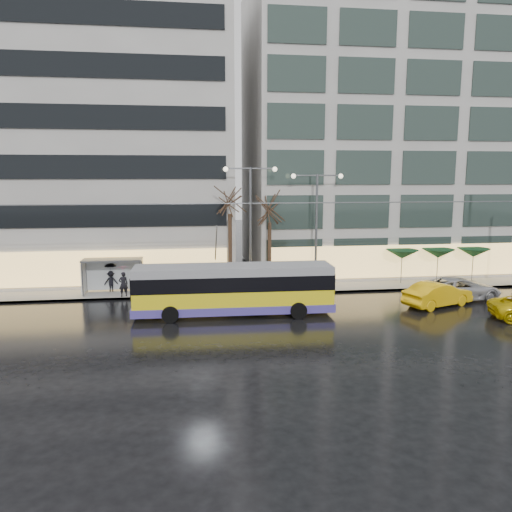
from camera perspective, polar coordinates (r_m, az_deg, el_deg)
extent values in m
plane|color=black|center=(27.18, -2.00, -9.17)|extent=(140.00, 140.00, 0.00)
cube|color=gray|center=(40.82, -1.18, -2.79)|extent=(80.00, 10.00, 0.15)
cube|color=slate|center=(36.03, -0.28, -4.41)|extent=(80.00, 0.10, 0.15)
cube|color=#9D9A96|center=(46.71, -25.01, 11.55)|extent=(34.00, 14.00, 22.00)
cube|color=#9D9A96|center=(49.75, 18.48, 13.48)|extent=(32.00, 14.00, 25.00)
cube|color=yellow|center=(30.90, -2.56, -4.86)|extent=(12.12, 2.75, 1.51)
cube|color=#483C96|center=(31.03, -2.56, -5.77)|extent=(12.16, 2.79, 0.50)
cube|color=black|center=(30.65, -2.58, -2.86)|extent=(12.14, 2.77, 0.91)
cube|color=gray|center=(30.51, -2.59, -1.57)|extent=(12.12, 2.75, 0.50)
cube|color=black|center=(31.68, 8.45, -2.83)|extent=(0.11, 2.31, 1.31)
cube|color=black|center=(30.87, -13.90, -3.32)|extent=(0.11, 2.31, 1.31)
cylinder|color=black|center=(32.72, 4.00, -5.07)|extent=(1.01, 0.37, 1.01)
cylinder|color=black|center=(30.34, 4.88, -6.24)|extent=(1.01, 0.37, 1.01)
cylinder|color=black|center=(32.23, -9.54, -5.41)|extent=(1.01, 0.37, 1.01)
cylinder|color=black|center=(29.81, -9.78, -6.62)|extent=(1.01, 0.37, 1.01)
cylinder|color=#595B60|center=(31.16, -4.58, 1.36)|extent=(0.13, 3.74, 2.65)
cylinder|color=#595B60|center=(31.66, -4.61, 1.48)|extent=(0.13, 3.74, 2.65)
cylinder|color=#595B60|center=(31.66, -1.31, 6.01)|extent=(42.00, 0.04, 0.04)
cylinder|color=#595B60|center=(32.16, -1.41, 6.06)|extent=(42.00, 0.04, 0.04)
cube|color=#595B60|center=(37.06, -16.10, -0.41)|extent=(4.20, 1.60, 0.12)
cube|color=silver|center=(37.96, -15.87, -2.10)|extent=(4.00, 0.05, 2.20)
cube|color=white|center=(37.63, -19.11, -2.35)|extent=(0.10, 1.40, 2.20)
cylinder|color=#595B60|center=(36.95, -19.24, -2.57)|extent=(0.10, 0.10, 2.40)
cylinder|color=#595B60|center=(38.30, -18.83, -2.14)|extent=(0.10, 0.10, 2.40)
cylinder|color=#595B60|center=(36.36, -13.05, -2.47)|extent=(0.10, 0.10, 2.40)
cylinder|color=#595B60|center=(37.72, -12.86, -2.04)|extent=(0.10, 0.10, 2.40)
cylinder|color=#595B60|center=(36.95, -0.63, 3.14)|extent=(0.18, 0.18, 9.00)
cylinder|color=#595B60|center=(36.64, -2.06, 9.97)|extent=(1.80, 0.10, 0.10)
cylinder|color=#595B60|center=(36.87, 0.76, 9.97)|extent=(1.80, 0.10, 0.10)
sphere|color=#FFF2CC|center=(36.56, -3.49, 9.88)|extent=(0.36, 0.36, 0.36)
sphere|color=#FFF2CC|center=(37.01, 2.16, 9.89)|extent=(0.36, 0.36, 0.36)
cylinder|color=#595B60|center=(37.92, 6.89, 2.85)|extent=(0.18, 0.18, 8.50)
cylinder|color=#595B60|center=(37.47, 5.67, 9.15)|extent=(1.80, 0.10, 0.10)
cylinder|color=#595B60|center=(37.93, 8.35, 9.10)|extent=(1.80, 0.10, 0.10)
sphere|color=#FFF2CC|center=(37.27, 4.30, 9.09)|extent=(0.36, 0.36, 0.36)
sphere|color=#FFF2CC|center=(38.18, 9.66, 8.99)|extent=(0.36, 0.36, 0.36)
cylinder|color=black|center=(37.22, -2.96, 0.53)|extent=(0.28, 0.28, 5.60)
cylinder|color=black|center=(37.83, 1.55, 0.14)|extent=(0.28, 0.28, 4.90)
cylinder|color=#595B60|center=(40.88, 16.28, -1.46)|extent=(0.06, 0.06, 2.20)
cone|color=#103B1C|center=(40.68, 16.35, 0.20)|extent=(2.50, 2.50, 0.70)
cylinder|color=#595B60|center=(42.19, 20.00, -1.33)|extent=(0.06, 0.06, 2.20)
cone|color=#103B1C|center=(41.99, 20.09, 0.28)|extent=(2.50, 2.50, 0.70)
cylinder|color=#595B60|center=(43.66, 23.49, -1.20)|extent=(0.06, 0.06, 2.20)
cone|color=#103B1C|center=(43.47, 23.60, 0.36)|extent=(2.50, 2.50, 0.70)
imported|color=yellow|center=(35.07, 20.05, -4.13)|extent=(5.22, 3.39, 1.62)
imported|color=#AAA9AE|center=(37.48, 22.22, -3.45)|extent=(5.91, 3.12, 1.59)
imported|color=black|center=(36.16, -14.92, -3.13)|extent=(0.75, 0.61, 1.76)
imported|color=#FB5398|center=(35.99, -14.98, -1.77)|extent=(1.24, 1.25, 0.88)
imported|color=black|center=(36.54, -11.76, -2.74)|extent=(1.19, 1.17, 1.93)
imported|color=black|center=(37.95, -16.24, -2.80)|extent=(1.05, 0.69, 1.52)
imported|color=black|center=(37.76, -16.31, -1.32)|extent=(0.92, 0.92, 0.72)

